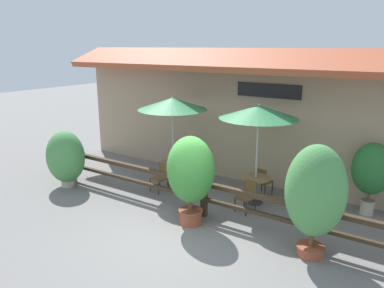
# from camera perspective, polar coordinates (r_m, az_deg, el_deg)

# --- Properties ---
(ground_plane) EXTENTS (60.00, 60.00, 0.00)m
(ground_plane) POSITION_cam_1_polar(r_m,az_deg,el_deg) (9.13, -1.78, -13.28)
(ground_plane) COLOR slate
(building_facade) EXTENTS (14.28, 1.49, 4.23)m
(building_facade) POSITION_cam_1_polar(r_m,az_deg,el_deg) (11.83, 9.81, 4.18)
(building_facade) COLOR tan
(building_facade) RESTS_ON ground
(patio_railing) EXTENTS (10.40, 0.14, 0.95)m
(patio_railing) POSITION_cam_1_polar(r_m,az_deg,el_deg) (9.63, 1.85, -7.18)
(patio_railing) COLOR #3D2D1E
(patio_railing) RESTS_ON ground
(patio_umbrella_near) EXTENTS (2.12, 2.12, 2.82)m
(patio_umbrella_near) POSITION_cam_1_polar(r_m,az_deg,el_deg) (11.33, -2.98, 6.13)
(patio_umbrella_near) COLOR #B7B2A8
(patio_umbrella_near) RESTS_ON ground
(dining_table_near) EXTENTS (0.80, 0.80, 0.77)m
(dining_table_near) POSITION_cam_1_polar(r_m,az_deg,el_deg) (11.79, -2.86, -3.46)
(dining_table_near) COLOR olive
(dining_table_near) RESTS_ON ground
(chair_near_streetside) EXTENTS (0.49, 0.49, 0.84)m
(chair_near_streetside) POSITION_cam_1_polar(r_m,az_deg,el_deg) (11.36, -4.81, -4.96)
(chair_near_streetside) COLOR brown
(chair_near_streetside) RESTS_ON ground
(chair_near_wallside) EXTENTS (0.50, 0.50, 0.84)m
(chair_near_wallside) POSITION_cam_1_polar(r_m,az_deg,el_deg) (12.33, -1.02, -3.31)
(chair_near_wallside) COLOR brown
(chair_near_wallside) RESTS_ON ground
(patio_umbrella_middle) EXTENTS (2.12, 2.12, 2.82)m
(patio_umbrella_middle) POSITION_cam_1_polar(r_m,az_deg,el_deg) (10.08, 10.13, 4.85)
(patio_umbrella_middle) COLOR #B7B2A8
(patio_umbrella_middle) RESTS_ON ground
(dining_table_middle) EXTENTS (0.80, 0.80, 0.77)m
(dining_table_middle) POSITION_cam_1_polar(r_m,az_deg,el_deg) (10.60, 9.64, -5.79)
(dining_table_middle) COLOR olive
(dining_table_middle) RESTS_ON ground
(chair_middle_streetside) EXTENTS (0.51, 0.51, 0.84)m
(chair_middle_streetside) POSITION_cam_1_polar(r_m,az_deg,el_deg) (10.09, 8.39, -7.65)
(chair_middle_streetside) COLOR brown
(chair_middle_streetside) RESTS_ON ground
(chair_middle_wallside) EXTENTS (0.49, 0.49, 0.84)m
(chair_middle_wallside) POSITION_cam_1_polar(r_m,az_deg,el_deg) (11.21, 10.67, -5.45)
(chair_middle_wallside) COLOR brown
(chair_middle_wallside) RESTS_ON ground
(potted_plant_corner_fern) EXTENTS (1.23, 1.10, 1.79)m
(potted_plant_corner_fern) POSITION_cam_1_polar(r_m,az_deg,el_deg) (12.18, -18.71, -1.92)
(potted_plant_corner_fern) COLOR #B7AD99
(potted_plant_corner_fern) RESTS_ON ground
(potted_plant_tall_tropical) EXTENTS (1.23, 1.11, 2.42)m
(potted_plant_tall_tropical) POSITION_cam_1_polar(r_m,az_deg,el_deg) (8.00, 18.28, -7.08)
(potted_plant_tall_tropical) COLOR #9E4C33
(potted_plant_tall_tropical) RESTS_ON ground
(potted_plant_broad_leaf) EXTENTS (1.20, 1.08, 2.23)m
(potted_plant_broad_leaf) POSITION_cam_1_polar(r_m,az_deg,el_deg) (9.02, -0.21, -4.34)
(potted_plant_broad_leaf) COLOR #9E4C33
(potted_plant_broad_leaf) RESTS_ON ground
(potted_plant_small_flowering) EXTENTS (0.99, 0.89, 1.94)m
(potted_plant_small_flowering) POSITION_cam_1_polar(r_m,az_deg,el_deg) (10.62, 25.71, -3.62)
(potted_plant_small_flowering) COLOR #B7AD99
(potted_plant_small_flowering) RESTS_ON ground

